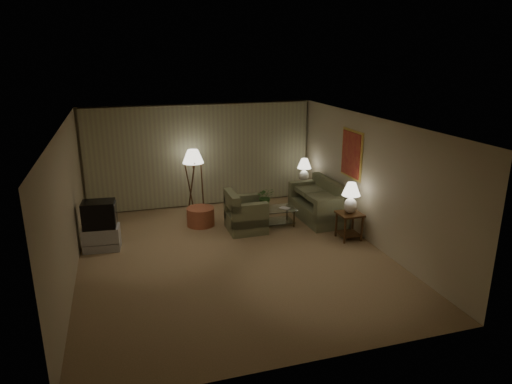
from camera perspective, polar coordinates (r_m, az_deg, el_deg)
ground at (r=9.34m, az=-2.79°, el=-7.99°), size 7.00×7.00×0.00m
room_shell at (r=10.18m, az=-4.89°, el=4.51°), size 6.04×7.02×2.72m
sofa at (r=11.29m, az=7.69°, el=-1.53°), size 1.75×0.94×0.76m
armchair at (r=10.49m, az=-1.27°, el=-2.90°), size 0.88×0.83×0.74m
side_table_near at (r=10.21m, az=11.58°, el=-3.61°), size 0.51×0.51×0.60m
side_table_far at (r=12.43m, az=5.96°, el=0.34°), size 0.45×0.37×0.60m
table_lamp_near at (r=10.02m, az=11.79°, el=-0.41°), size 0.40×0.40×0.69m
table_lamp_far at (r=12.27m, az=6.04°, el=2.97°), size 0.37×0.37×0.64m
coffee_table at (r=10.80m, az=1.91°, el=-2.83°), size 1.12×0.61×0.41m
tv_cabinet at (r=10.06m, az=-18.73°, el=-5.48°), size 0.83×0.60×0.50m
crt_tv at (r=9.88m, az=-19.02°, el=-2.66°), size 0.73×0.58×0.55m
floor_lamp at (r=11.64m, az=-7.77°, el=1.49°), size 0.53×0.53×1.63m
ottoman at (r=10.92m, az=-6.94°, el=-3.06°), size 0.82×0.82×0.43m
vase at (r=10.68m, az=1.16°, el=-1.85°), size 0.18×0.18×0.15m
flowers at (r=10.59m, az=1.17°, el=-0.34°), size 0.44×0.39×0.44m
book at (r=10.74m, az=3.36°, el=-2.13°), size 0.27×0.29×0.02m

